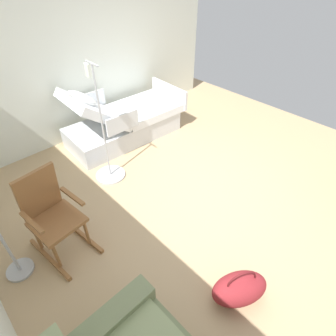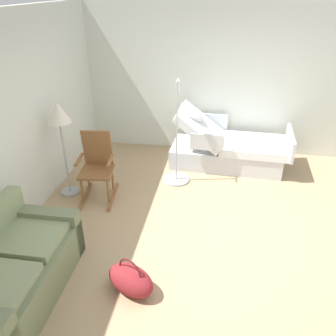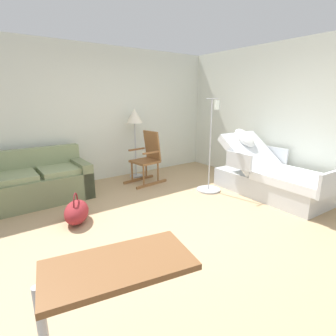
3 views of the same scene
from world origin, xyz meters
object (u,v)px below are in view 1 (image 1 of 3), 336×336
object	(u,v)px
rocking_chair	(52,215)
iv_pole	(108,162)
hospital_bed	(124,122)
duffel_bag	(239,288)

from	to	relation	value
rocking_chair	iv_pole	size ratio (longest dim) A/B	0.62
hospital_bed	rocking_chair	world-z (taller)	hospital_bed
rocking_chair	duffel_bag	world-z (taller)	rocking_chair
hospital_bed	rocking_chair	xyz separation A→B (m)	(-1.37, 1.93, 0.19)
hospital_bed	rocking_chair	bearing A→B (deg)	125.44
hospital_bed	iv_pole	bearing A→B (deg)	131.34
hospital_bed	duffel_bag	distance (m)	3.29
duffel_bag	iv_pole	size ratio (longest dim) A/B	0.38
hospital_bed	rocking_chair	distance (m)	2.37
rocking_chair	iv_pole	distance (m)	1.32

